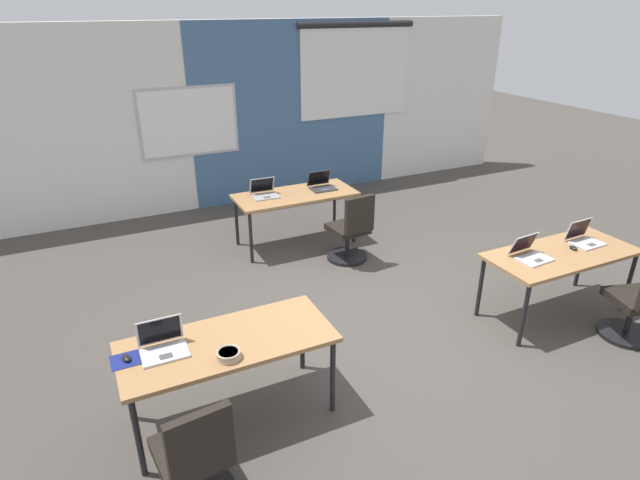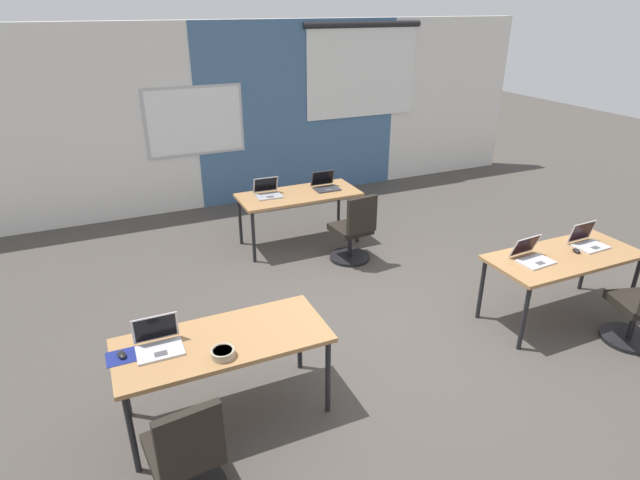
{
  "view_description": "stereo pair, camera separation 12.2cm",
  "coord_description": "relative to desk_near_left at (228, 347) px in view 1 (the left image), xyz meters",
  "views": [
    {
      "loc": [
        -2.52,
        -3.82,
        3.03
      ],
      "look_at": [
        -0.47,
        0.46,
        0.86
      ],
      "focal_mm": 29.26,
      "sensor_mm": 36.0,
      "label": 1
    },
    {
      "loc": [
        -2.41,
        -3.88,
        3.03
      ],
      "look_at": [
        -0.47,
        0.46,
        0.86
      ],
      "focal_mm": 29.26,
      "sensor_mm": 36.0,
      "label": 2
    }
  ],
  "objects": [
    {
      "name": "chair_near_right_end",
      "position": [
        3.83,
        -0.7,
        -0.28
      ],
      "size": [
        0.55,
        0.6,
        0.92
      ],
      "rotation": [
        0.0,
        0.0,
        2.85
      ],
      "color": "black",
      "rests_on": "ground"
    },
    {
      "name": "desk_far_center",
      "position": [
        1.75,
        2.8,
        0.0
      ],
      "size": [
        1.6,
        0.7,
        0.72
      ],
      "color": "#A37547",
      "rests_on": "ground"
    },
    {
      "name": "chair_far_right",
      "position": [
        2.17,
        2.02,
        -0.28
      ],
      "size": [
        0.52,
        0.56,
        0.92
      ],
      "rotation": [
        0.0,
        0.0,
        3.23
      ],
      "color": "black",
      "rests_on": "ground"
    },
    {
      "name": "mousepad_near_left_end",
      "position": [
        -0.71,
        0.07,
        0.06
      ],
      "size": [
        0.22,
        0.19,
        0.0
      ],
      "color": "navy",
      "rests_on": "desk_near_left"
    },
    {
      "name": "mouse_near_right_end",
      "position": [
        3.65,
        -0.0,
        0.08
      ],
      "size": [
        0.07,
        0.11,
        0.03
      ],
      "color": "black",
      "rests_on": "desk_near_right"
    },
    {
      "name": "back_wall_assembly",
      "position": [
        1.78,
        4.8,
        0.75
      ],
      "size": [
        10.0,
        0.27,
        2.8
      ],
      "color": "silver",
      "rests_on": "ground"
    },
    {
      "name": "laptop_far_left",
      "position": [
        1.35,
        2.89,
        0.11
      ],
      "size": [
        0.34,
        0.32,
        0.23
      ],
      "rotation": [
        0.0,
        0.0,
        -0.04
      ],
      "color": "#9E9EA3",
      "rests_on": "desk_far_center"
    },
    {
      "name": "laptop_near_left_end",
      "position": [
        -0.45,
        0.07,
        0.11
      ],
      "size": [
        0.33,
        0.27,
        0.24
      ],
      "rotation": [
        0.0,
        0.0,
        -0.01
      ],
      "color": "silver",
      "rests_on": "desk_near_left"
    },
    {
      "name": "chair_near_left_end",
      "position": [
        -0.44,
        -0.72,
        -0.28
      ],
      "size": [
        0.52,
        0.56,
        0.92
      ],
      "rotation": [
        0.0,
        0.0,
        3.25
      ],
      "color": "black",
      "rests_on": "ground"
    },
    {
      "name": "mouse_near_left_end",
      "position": [
        -0.71,
        0.07,
        0.08
      ],
      "size": [
        0.08,
        0.11,
        0.03
      ],
      "color": "black",
      "rests_on": "mousepad_near_left_end"
    },
    {
      "name": "desk_near_left",
      "position": [
        0.0,
        0.0,
        0.0
      ],
      "size": [
        1.6,
        0.7,
        0.72
      ],
      "color": "#A37547",
      "rests_on": "ground"
    },
    {
      "name": "desk_near_right",
      "position": [
        3.5,
        0.0,
        0.0
      ],
      "size": [
        1.6,
        0.7,
        0.72
      ],
      "color": "#A37547",
      "rests_on": "ground"
    },
    {
      "name": "laptop_far_right",
      "position": [
        2.16,
        2.84,
        0.11
      ],
      "size": [
        0.33,
        0.31,
        0.23
      ],
      "rotation": [
        0.0,
        0.0,
        -0.01
      ],
      "color": "#333338",
      "rests_on": "desk_far_center"
    },
    {
      "name": "ground_plane",
      "position": [
        1.75,
        0.6,
        -0.66
      ],
      "size": [
        24.0,
        24.0,
        0.0
      ],
      "color": "#47423D"
    },
    {
      "name": "laptop_near_right_end",
      "position": [
        3.88,
        0.07,
        0.11
      ],
      "size": [
        0.34,
        0.29,
        0.23
      ],
      "rotation": [
        0.0,
        0.0,
        0.04
      ],
      "color": "silver",
      "rests_on": "desk_near_right"
    },
    {
      "name": "laptop_near_right_inner",
      "position": [
        3.1,
        0.04,
        0.11
      ],
      "size": [
        0.35,
        0.34,
        0.22
      ],
      "rotation": [
        0.0,
        0.0,
        0.08
      ],
      "color": "silver",
      "rests_on": "desk_near_right"
    },
    {
      "name": "snack_bowl",
      "position": [
        -0.05,
        -0.21,
        0.1
      ],
      "size": [
        0.18,
        0.18,
        0.06
      ],
      "color": "tan",
      "rests_on": "desk_near_left"
    }
  ]
}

